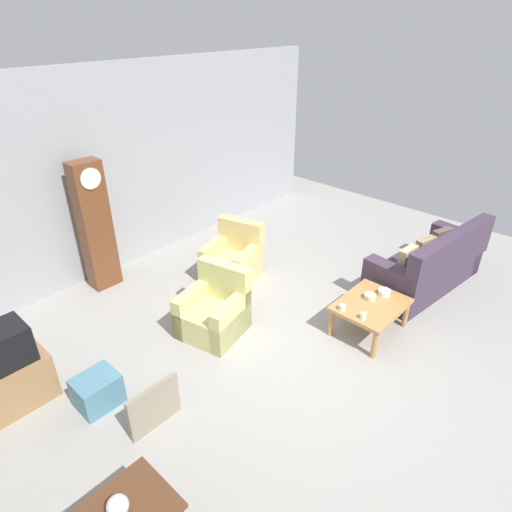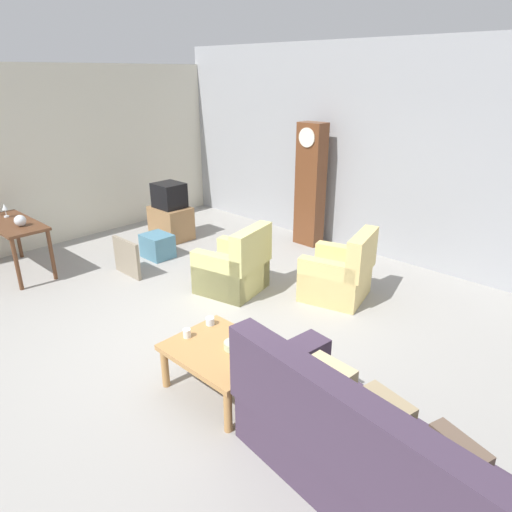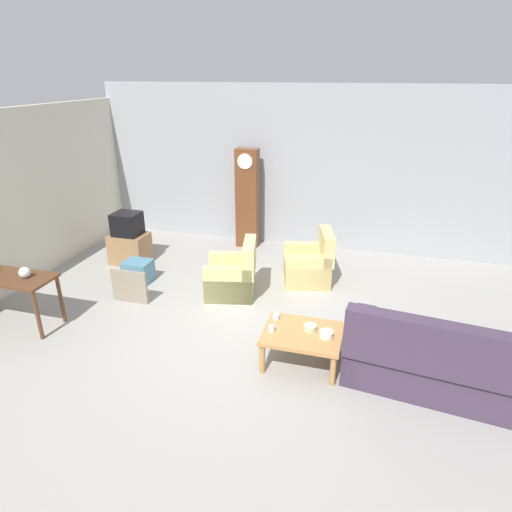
% 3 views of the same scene
% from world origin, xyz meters
% --- Properties ---
extents(ground_plane, '(10.40, 10.40, 0.00)m').
position_xyz_m(ground_plane, '(0.00, 0.00, 0.00)').
color(ground_plane, '#999691').
extents(garage_door_wall, '(8.40, 0.16, 3.20)m').
position_xyz_m(garage_door_wall, '(0.00, 3.60, 1.60)').
color(garage_door_wall, '#9EA0A5').
rests_on(garage_door_wall, ground_plane).
extents(couch_floral, '(2.19, 1.13, 1.04)m').
position_xyz_m(couch_floral, '(2.39, -0.59, 0.36)').
color(couch_floral, '#423347').
rests_on(couch_floral, ground_plane).
extents(armchair_olive_near, '(0.94, 0.91, 0.92)m').
position_xyz_m(armchair_olive_near, '(-0.61, 1.04, 0.31)').
color(armchair_olive_near, '#CCC67A').
rests_on(armchair_olive_near, ground_plane).
extents(armchair_olive_far, '(0.96, 0.94, 0.92)m').
position_xyz_m(armchair_olive_far, '(0.52, 1.83, 0.31)').
color(armchair_olive_far, '#DDC277').
rests_on(armchair_olive_far, ground_plane).
extents(coffee_table_wood, '(0.96, 0.76, 0.45)m').
position_xyz_m(coffee_table_wood, '(0.80, -0.49, 0.38)').
color(coffee_table_wood, '#B27F47').
rests_on(coffee_table_wood, ground_plane).
extents(grandfather_clock, '(0.44, 0.30, 2.01)m').
position_xyz_m(grandfather_clock, '(-1.00, 3.19, 1.01)').
color(grandfather_clock, brown).
rests_on(grandfather_clock, ground_plane).
extents(tv_stand_cabinet, '(0.68, 0.52, 0.57)m').
position_xyz_m(tv_stand_cabinet, '(-2.91, 1.74, 0.28)').
color(tv_stand_cabinet, '#997047').
rests_on(tv_stand_cabinet, ground_plane).
extents(tv_crt, '(0.48, 0.44, 0.42)m').
position_xyz_m(tv_crt, '(-2.91, 1.74, 0.78)').
color(tv_crt, black).
rests_on(tv_crt, tv_stand_cabinet).
extents(framed_picture_leaning, '(0.60, 0.05, 0.54)m').
position_xyz_m(framed_picture_leaning, '(-2.10, 0.34, 0.27)').
color(framed_picture_leaning, gray).
rests_on(framed_picture_leaning, ground_plane).
extents(storage_box_blue, '(0.46, 0.38, 0.37)m').
position_xyz_m(storage_box_blue, '(-2.35, 1.04, 0.19)').
color(storage_box_blue, teal).
rests_on(storage_box_blue, ground_plane).
extents(glass_dome_cloche, '(0.16, 0.16, 0.16)m').
position_xyz_m(glass_dome_cloche, '(-3.05, -0.67, 0.85)').
color(glass_dome_cloche, silver).
rests_on(glass_dome_cloche, console_table_dark).
extents(cup_white_porcelain, '(0.07, 0.07, 0.08)m').
position_xyz_m(cup_white_porcelain, '(0.43, -0.58, 0.49)').
color(cup_white_porcelain, white).
rests_on(cup_white_porcelain, coffee_table_wood).
extents(cup_blue_rimmed, '(0.09, 0.09, 0.07)m').
position_xyz_m(cup_blue_rimmed, '(0.42, -0.28, 0.49)').
color(cup_blue_rimmed, silver).
rests_on(cup_blue_rimmed, coffee_table_wood).
extents(bowl_white_stacked, '(0.17, 0.17, 0.08)m').
position_xyz_m(bowl_white_stacked, '(1.09, -0.51, 0.49)').
color(bowl_white_stacked, white).
rests_on(bowl_white_stacked, coffee_table_wood).
extents(bowl_shallow_green, '(0.16, 0.16, 0.07)m').
position_xyz_m(bowl_shallow_green, '(0.88, -0.42, 0.48)').
color(bowl_shallow_green, '#B2C69E').
rests_on(bowl_shallow_green, coffee_table_wood).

